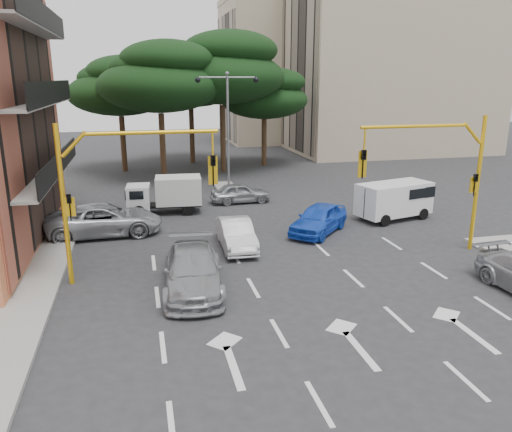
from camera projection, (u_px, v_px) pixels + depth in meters
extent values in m
plane|color=#28282B|center=(304.00, 283.00, 18.95)|extent=(120.00, 120.00, 0.00)
cube|color=gray|center=(229.00, 191.00, 33.93)|extent=(1.40, 6.00, 0.15)
cube|color=black|center=(31.00, 113.00, 22.52)|extent=(0.12, 14.72, 11.20)
cube|color=tan|center=(392.00, 63.00, 50.99)|extent=(20.00, 12.00, 18.00)
cube|color=black|center=(298.00, 68.00, 48.89)|extent=(0.12, 11.04, 16.20)
cube|color=tan|center=(291.00, 74.00, 60.95)|extent=(16.00, 12.00, 16.00)
cube|color=black|center=(227.00, 78.00, 59.29)|extent=(0.12, 11.04, 14.20)
cube|color=tan|center=(293.00, 0.00, 58.72)|extent=(16.15, 12.15, 0.70)
cylinder|color=#382616|center=(163.00, 146.00, 38.02)|extent=(0.44, 0.44, 4.95)
ellipsoid|color=black|center=(160.00, 86.00, 36.83)|extent=(9.15, 9.15, 3.87)
ellipsoid|color=black|center=(167.00, 60.00, 36.09)|extent=(6.86, 6.86, 2.86)
ellipsoid|color=black|center=(152.00, 68.00, 36.65)|extent=(6.07, 6.07, 2.64)
cylinder|color=#382616|center=(223.00, 139.00, 40.95)|extent=(0.44, 0.44, 5.40)
ellipsoid|color=black|center=(222.00, 77.00, 39.65)|extent=(9.98, 9.98, 4.22)
ellipsoid|color=black|center=(230.00, 50.00, 38.86)|extent=(7.49, 7.49, 3.12)
ellipsoid|color=black|center=(215.00, 58.00, 39.43)|extent=(6.62, 6.62, 2.88)
cylinder|color=#382616|center=(123.00, 144.00, 41.17)|extent=(0.44, 0.44, 4.50)
ellipsoid|color=black|center=(120.00, 94.00, 40.08)|extent=(8.32, 8.32, 3.52)
ellipsoid|color=black|center=(126.00, 72.00, 39.39)|extent=(6.24, 6.24, 2.60)
ellipsoid|color=black|center=(112.00, 78.00, 39.93)|extent=(5.52, 5.52, 2.40)
cylinder|color=#382616|center=(264.00, 143.00, 43.89)|extent=(0.44, 0.44, 4.05)
ellipsoid|color=black|center=(264.00, 100.00, 42.92)|extent=(7.49, 7.49, 3.17)
ellipsoid|color=black|center=(272.00, 82.00, 42.27)|extent=(5.62, 5.62, 2.34)
ellipsoid|color=black|center=(258.00, 87.00, 42.80)|extent=(4.97, 4.97, 2.16)
cylinder|color=#382616|center=(192.00, 135.00, 45.25)|extent=(0.44, 0.44, 4.95)
ellipsoid|color=black|center=(190.00, 85.00, 44.06)|extent=(9.15, 9.15, 3.87)
ellipsoid|color=black|center=(197.00, 63.00, 43.32)|extent=(6.86, 6.86, 2.86)
ellipsoid|color=black|center=(184.00, 69.00, 43.88)|extent=(6.07, 6.07, 2.64)
cylinder|color=#ECAF14|center=(477.00, 184.00, 21.93)|extent=(0.18, 0.18, 6.00)
cylinder|color=#ECAF14|center=(472.00, 133.00, 21.21)|extent=(0.95, 0.14, 0.95)
cylinder|color=#ECAF14|center=(415.00, 126.00, 20.50)|extent=(4.80, 0.14, 0.14)
cylinder|color=#ECAF14|center=(365.00, 139.00, 20.13)|extent=(0.08, 0.08, 0.90)
imported|color=black|center=(363.00, 164.00, 20.41)|extent=(0.20, 0.24, 1.20)
cube|color=#ECAF14|center=(362.00, 164.00, 20.49)|extent=(0.36, 0.06, 1.10)
imported|color=black|center=(475.00, 185.00, 21.74)|extent=(0.16, 0.20, 1.00)
cube|color=#ECAF14|center=(474.00, 185.00, 21.83)|extent=(0.35, 0.08, 0.70)
cylinder|color=#ECAF14|center=(64.00, 207.00, 18.11)|extent=(0.18, 0.18, 6.00)
cylinder|color=#ECAF14|center=(74.00, 144.00, 17.63)|extent=(0.95, 0.14, 0.95)
cylinder|color=#ECAF14|center=(152.00, 133.00, 18.15)|extent=(4.80, 0.14, 0.14)
cylinder|color=#ECAF14|center=(213.00, 143.00, 18.76)|extent=(0.08, 0.08, 0.90)
imported|color=black|center=(213.00, 171.00, 19.04)|extent=(0.20, 0.24, 1.20)
cube|color=#ECAF14|center=(213.00, 170.00, 19.11)|extent=(0.36, 0.06, 1.10)
imported|color=black|center=(70.00, 207.00, 18.02)|extent=(0.16, 0.20, 1.00)
cube|color=#ECAF14|center=(70.00, 207.00, 18.11)|extent=(0.35, 0.08, 0.70)
cylinder|color=slate|center=(228.00, 135.00, 32.91)|extent=(0.16, 0.16, 7.50)
cylinder|color=slate|center=(213.00, 77.00, 31.73)|extent=(1.80, 0.10, 0.10)
sphere|color=black|center=(198.00, 80.00, 31.55)|extent=(0.36, 0.36, 0.36)
cylinder|color=slate|center=(241.00, 77.00, 32.13)|extent=(1.80, 0.10, 0.10)
sphere|color=black|center=(256.00, 80.00, 32.39)|extent=(0.36, 0.36, 0.36)
sphere|color=slate|center=(227.00, 73.00, 31.86)|extent=(0.24, 0.24, 0.24)
imported|color=silver|center=(236.00, 234.00, 22.68)|extent=(1.48, 4.02, 1.31)
imported|color=blue|center=(319.00, 219.00, 24.91)|extent=(4.18, 4.28, 1.45)
imported|color=#929399|center=(193.00, 271.00, 18.15)|extent=(2.53, 5.31, 1.49)
imported|color=#A2A4AA|center=(104.00, 220.00, 24.57)|extent=(5.64, 2.78, 1.54)
imported|color=#979B9F|center=(240.00, 193.00, 31.01)|extent=(3.74, 1.62, 1.25)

